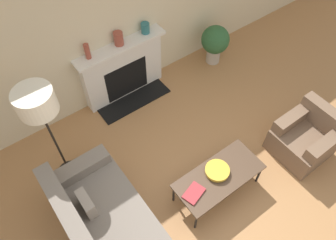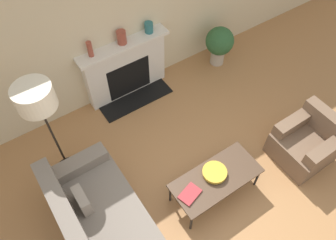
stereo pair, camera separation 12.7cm
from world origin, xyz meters
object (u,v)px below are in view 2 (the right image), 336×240
Objects in this scene: couch at (111,239)px; mantel_vase_center_right at (149,27)px; coffee_table at (216,179)px; mantel_vase_center_left at (122,37)px; mantel_vase_left at (90,49)px; bowl at (215,172)px; book at (190,194)px; floor_lamp at (37,102)px; potted_plant at (219,43)px; fireplace at (126,69)px; armchair_near at (307,142)px.

mantel_vase_center_right reaches higher than couch.
mantel_vase_center_left reaches higher than coffee_table.
mantel_vase_left is (-0.53, 2.40, 0.78)m from coffee_table.
bowl is (0.01, 0.06, 0.07)m from coffee_table.
book is 2.16m from floor_lamp.
floor_lamp is 1.37m from mantel_vase_left.
couch is 1.85m from floor_lamp.
bowl is at bearing -130.78° from potted_plant.
mantel_vase_center_left is (-0.02, 2.34, 0.69)m from bowl.
mantel_vase_center_right reaches higher than coffee_table.
fireplace is at bearing 90.37° from coffee_table.
coffee_table is at bearing -44.61° from floor_lamp.
armchair_near reaches higher than coffee_table.
potted_plant is (0.23, 2.34, 0.16)m from armchair_near.
fireplace is at bearing -178.25° from mantel_vase_center_right.
fireplace is 2.74m from couch.
potted_plant reaches higher than coffee_table.
mantel_vase_center_left is 0.28× the size of potted_plant.
bowl is 2.48m from mantel_vase_center_right.
floor_lamp is at bearing -150.92° from fireplace.
fireplace is 1.25× the size of coffee_table.
bowl is 2.51m from mantel_vase_left.
fireplace is 2.39m from coffee_table.
coffee_table is 1.60× the size of potted_plant.
floor_lamp is 10.23× the size of mantel_vase_center_right.
potted_plant is at bearing 174.39° from armchair_near.
mantel_vase_left is 2.43m from potted_plant.
book is at bearing -172.80° from bowl.
mantel_vase_center_right is at bearing 0.00° from mantel_vase_center_left.
fireplace is 0.80m from mantel_vase_center_right.
armchair_near reaches higher than bowl.
floor_lamp is (-1.12, 1.53, 1.05)m from book.
bowl is 1.53× the size of mantel_vase_center_left.
floor_lamp is at bearing 135.39° from coffee_table.
mantel_vase_left is at bearing -142.05° from armchair_near.
book is at bearing -87.60° from mantel_vase_left.
couch is 7.03× the size of book.
couch is 6.94× the size of bowl.
potted_plant is (1.76, 2.09, 0.06)m from coffee_table.
fireplace is at bearing -113.33° from mantel_vase_center_left.
armchair_near is 1.56m from coffee_table.
bowl reaches higher than coffee_table.
mantel_vase_center_left is at bearing 90.52° from bowl.
potted_plant is at bearing 27.04° from book.
couch is at bearing -113.62° from mantel_vase_left.
book is (1.10, -0.11, 0.14)m from couch.
floor_lamp is at bearing -139.48° from mantel_vase_left.
mantel_vase_center_left is 1.93m from potted_plant.
mantel_vase_left is at bearing 180.00° from mantel_vase_center_left.
potted_plant is at bearing 49.22° from bowl.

